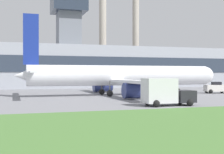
% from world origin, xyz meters
% --- Properties ---
extents(ground_plane, '(400.00, 400.00, 0.00)m').
position_xyz_m(ground_plane, '(0.00, 0.00, 0.00)').
color(ground_plane, gray).
extents(terminal_building, '(80.38, 11.59, 21.67)m').
position_xyz_m(terminal_building, '(-0.08, 29.49, 5.41)').
color(terminal_building, '#9EA3AD').
rests_on(terminal_building, ground_plane).
extents(smokestack_left, '(2.69, 2.69, 31.28)m').
position_xyz_m(smokestack_left, '(14.25, 54.07, 15.75)').
color(smokestack_left, '#B2A899').
rests_on(smokestack_left, ground_plane).
extents(smokestack_right, '(2.44, 2.44, 41.42)m').
position_xyz_m(smokestack_right, '(24.95, 52.03, 20.81)').
color(smokestack_right, '#B2A899').
rests_on(smokestack_right, ground_plane).
extents(airplane, '(30.96, 27.93, 11.31)m').
position_xyz_m(airplane, '(1.60, 0.51, 2.81)').
color(airplane, white).
rests_on(airplane, ground_plane).
extents(pushback_tug, '(4.04, 3.04, 1.87)m').
position_xyz_m(pushback_tug, '(18.26, 0.40, 0.84)').
color(pushback_tug, white).
rests_on(pushback_tug, ground_plane).
extents(baggage_truck, '(5.18, 2.65, 2.72)m').
position_xyz_m(baggage_truck, '(0.71, -15.43, 1.31)').
color(baggage_truck, '#232328').
rests_on(baggage_truck, ground_plane).
extents(ground_crew_person, '(0.52, 0.52, 1.65)m').
position_xyz_m(ground_crew_person, '(2.33, -10.39, 0.84)').
color(ground_crew_person, '#23283D').
rests_on(ground_crew_person, ground_plane).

